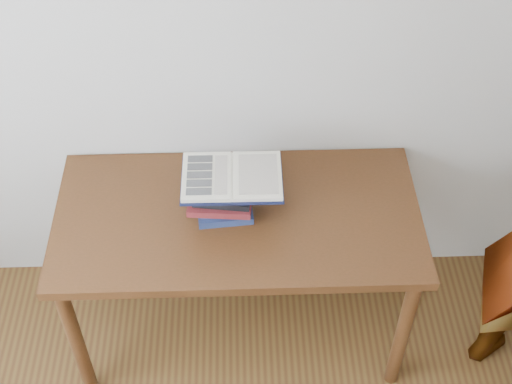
{
  "coord_description": "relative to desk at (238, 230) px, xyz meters",
  "views": [
    {
      "loc": [
        0.12,
        -0.48,
        2.85
      ],
      "look_at": [
        0.18,
        1.31,
        0.97
      ],
      "focal_mm": 50.0,
      "sensor_mm": 36.0,
      "label": 1
    }
  ],
  "objects": [
    {
      "name": "open_book",
      "position": [
        -0.02,
        0.02,
        0.29
      ],
      "size": [
        0.38,
        0.27,
        0.03
      ],
      "rotation": [
        0.0,
        0.0,
        -0.01
      ],
      "color": "black",
      "rests_on": "book_stack"
    },
    {
      "name": "desk",
      "position": [
        0.0,
        0.0,
        0.0
      ],
      "size": [
        1.44,
        0.72,
        0.77
      ],
      "color": "#472511",
      "rests_on": "ground"
    },
    {
      "name": "book_stack",
      "position": [
        -0.05,
        0.01,
        0.19
      ],
      "size": [
        0.27,
        0.2,
        0.18
      ],
      "color": "#1A2050",
      "rests_on": "desk"
    }
  ]
}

